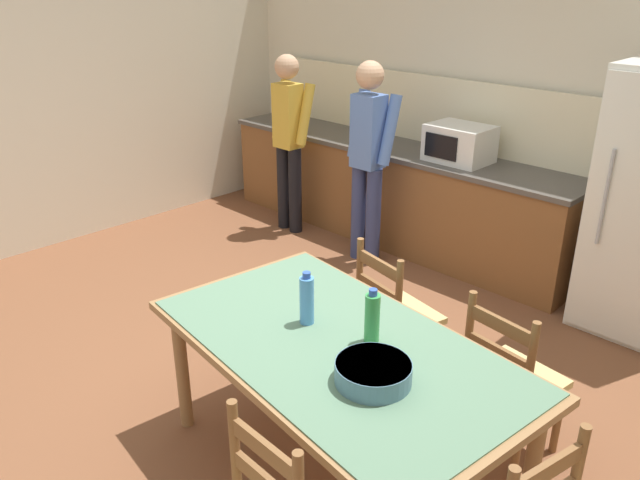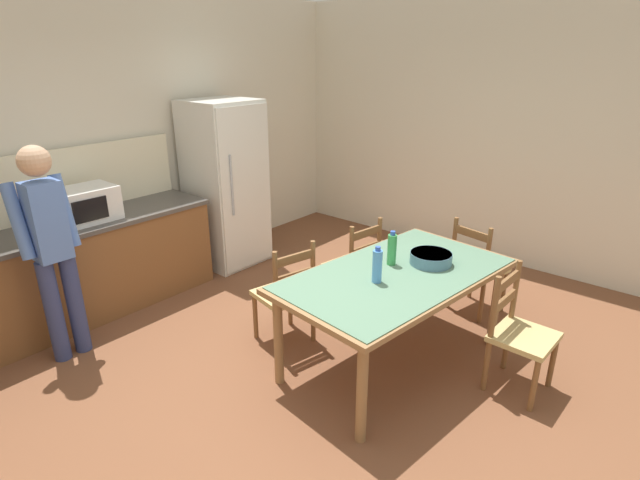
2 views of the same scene
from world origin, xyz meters
TOP-DOWN VIEW (x-y plane):
  - ground_plane at (0.00, 0.00)m, footprint 8.32×8.32m
  - wall_back at (0.00, 2.66)m, footprint 6.52×0.12m
  - wall_right at (3.26, 0.00)m, footprint 0.12×5.20m
  - kitchen_counter at (-1.11, 2.23)m, footprint 3.64×0.66m
  - refrigerator at (1.17, 2.19)m, footprint 0.71×0.73m
  - microwave at (-0.39, 2.21)m, footprint 0.50×0.39m
  - dining_table at (0.66, -0.36)m, footprint 1.93×1.22m
  - bottle_near_centre at (0.43, -0.34)m, footprint 0.07×0.07m
  - bottle_off_centre at (0.77, -0.25)m, footprint 0.07×0.07m
  - serving_bowl at (0.97, -0.48)m, footprint 0.32×0.32m
  - chair_side_near_right at (0.97, -1.20)m, footprint 0.43×0.41m
  - chair_side_far_right at (1.16, 0.38)m, footprint 0.47×0.45m
  - chair_head_end at (1.86, -0.50)m, footprint 0.48×0.49m
  - chair_side_far_left at (0.34, 0.48)m, footprint 0.49×0.48m
  - person_at_counter at (-0.92, 1.69)m, footprint 0.43×0.30m

SIDE VIEW (x-z plane):
  - ground_plane at x=0.00m, z-range 0.00..0.00m
  - chair_side_near_right at x=0.97m, z-range -0.01..0.90m
  - chair_side_far_right at x=1.16m, z-range -0.01..0.90m
  - chair_head_end at x=1.86m, z-range -0.01..0.90m
  - chair_side_far_left at x=0.34m, z-range -0.01..0.90m
  - kitchen_counter at x=-1.11m, z-range 0.00..0.90m
  - dining_table at x=0.66m, z-range 0.31..1.09m
  - serving_bowl at x=0.97m, z-range 0.78..0.87m
  - bottle_near_centre at x=0.43m, z-range 0.77..1.04m
  - bottle_off_centre at x=0.77m, z-range 0.77..1.04m
  - refrigerator at x=1.17m, z-range 0.00..1.83m
  - person_at_counter at x=-0.92m, z-range 0.11..1.81m
  - microwave at x=-0.39m, z-range 0.89..1.19m
  - wall_back at x=0.00m, z-range 0.00..2.90m
  - wall_right at x=3.26m, z-range 0.00..2.90m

